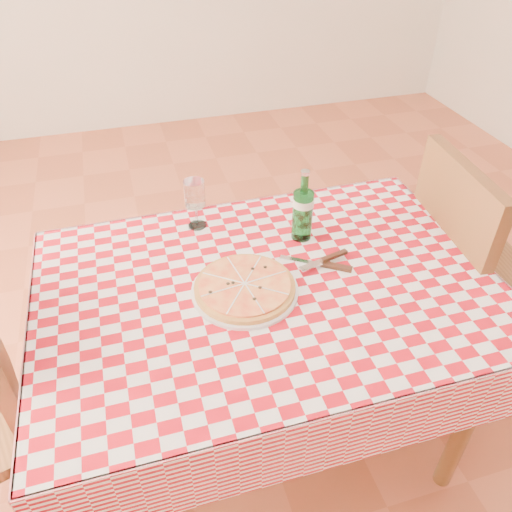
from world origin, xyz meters
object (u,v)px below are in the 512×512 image
Objects in this scene: pizza_plate at (245,287)px; water_bottle at (303,205)px; chair_near at (466,271)px; dining_table at (268,309)px; wine_glass at (196,204)px.

pizza_plate is 1.26× the size of water_bottle.
water_bottle reaches higher than chair_near.
dining_table is 0.33m from water_bottle.
dining_table is 7.17× the size of wine_glass.
pizza_plate is at bearing -140.15° from water_bottle.
water_bottle reaches higher than pizza_plate.
water_bottle is at bearing 48.36° from dining_table.
water_bottle is (-0.59, 0.11, 0.31)m from chair_near.
wine_glass is at bearing 112.13° from dining_table.
water_bottle is (0.17, 0.19, 0.22)m from dining_table.
water_bottle is at bearing 174.64° from chair_near.
dining_table is at bearing -131.64° from water_bottle.
wine_glass is (-0.14, 0.34, 0.18)m from dining_table.
chair_near is at bearing -16.67° from wine_glass.
wine_glass reaches higher than pizza_plate.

